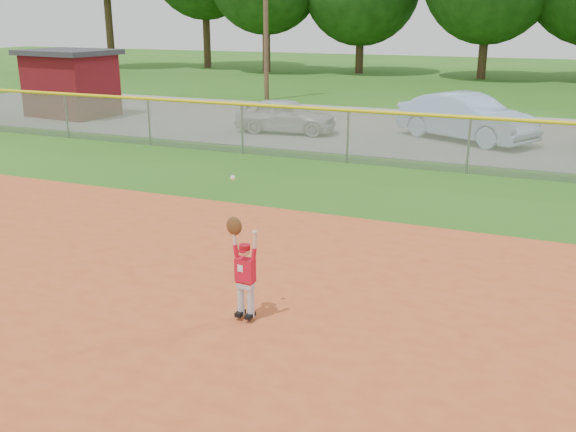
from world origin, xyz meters
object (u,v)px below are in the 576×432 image
at_px(car_blue, 466,117).
at_px(ballplayer, 244,268).
at_px(car_white_a, 286,115).
at_px(utility_shed, 71,83).

relative_size(car_blue, ballplayer, 2.36).
distance_m(car_white_a, utility_shed, 9.74).
xyz_separation_m(car_white_a, utility_shed, (-9.71, 0.28, 0.74)).
bearing_deg(utility_shed, car_white_a, -1.64).
bearing_deg(ballplayer, car_blue, 86.40).
bearing_deg(ballplayer, utility_shed, 136.71).
height_order(car_white_a, car_blue, car_blue).
distance_m(utility_shed, ballplayer, 20.45).
relative_size(utility_shed, ballplayer, 1.97).
xyz_separation_m(car_blue, utility_shed, (-15.80, -0.65, 0.58)).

